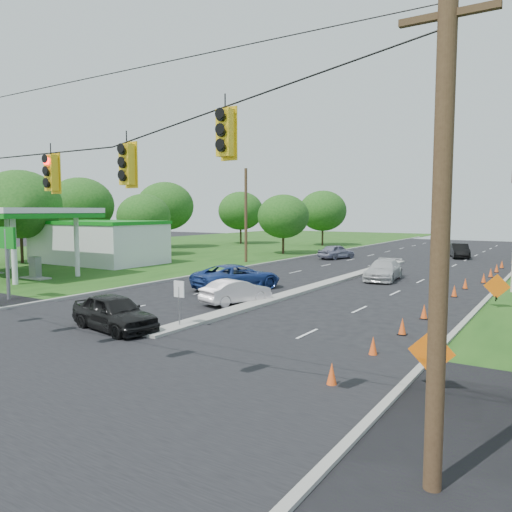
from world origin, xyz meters
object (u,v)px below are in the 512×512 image
Objects in this scene: gas_station at (85,237)px; white_sedan at (236,291)px; black_sedan at (114,313)px; blue_pickup at (237,277)px.

gas_station is 4.93× the size of white_sedan.
gas_station is at bearing 64.08° from black_sedan.
black_sedan reaches higher than white_sedan.
blue_pickup reaches higher than black_sedan.
blue_pickup is (19.74, -4.26, -1.77)m from gas_station.
gas_station is at bearing 8.15° from blue_pickup.
gas_station is 4.36× the size of black_sedan.
black_sedan is 11.85m from blue_pickup.
blue_pickup is at bearing 19.52° from black_sedan.
white_sedan is 0.68× the size of blue_pickup.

